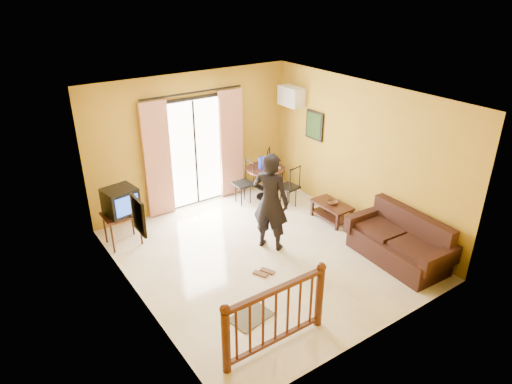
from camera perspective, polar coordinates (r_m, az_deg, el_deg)
ground at (r=8.18m, az=0.89°, el=-7.76°), size 5.00×5.00×0.00m
room_shell at (r=7.38m, az=0.98°, el=3.37°), size 5.00×5.00×5.00m
balcony_door at (r=9.52m, az=-7.58°, el=5.00°), size 2.25×0.14×2.46m
tv_table at (r=8.56m, az=-16.52°, el=-3.05°), size 0.62×0.52×0.62m
television at (r=8.43m, az=-16.58°, el=-1.09°), size 0.60×0.56×0.48m
picture_left at (r=6.36m, az=-14.47°, el=-2.85°), size 0.05×0.42×0.52m
dining_table at (r=9.95m, az=1.22°, el=2.21°), size 0.84×0.84×0.70m
water_jug at (r=9.84m, az=0.68°, el=3.67°), size 0.13×0.13×0.25m
serving_tray at (r=9.88m, az=2.16°, el=3.03°), size 0.30×0.21×0.02m
dining_chairs at (r=10.12m, az=1.61°, el=-0.80°), size 1.54×1.43×0.95m
air_conditioner at (r=9.94m, az=4.40°, el=11.84°), size 0.31×0.60×0.40m
botanical_print at (r=9.67m, az=7.31°, el=8.25°), size 0.05×0.50×0.60m
coffee_table at (r=9.25m, az=9.42°, el=-2.14°), size 0.46×0.83×0.37m
bowl at (r=9.17m, az=9.57°, el=-1.32°), size 0.26×0.26×0.07m
sofa at (r=8.26m, az=17.58°, el=-6.12°), size 0.91×1.82×0.85m
standing_person at (r=7.95m, az=1.82°, el=-1.25°), size 0.72×0.79×1.81m
stair_balustrade at (r=6.06m, az=2.49°, el=-14.81°), size 1.63×0.13×1.04m
doormat at (r=6.84m, az=-0.64°, el=-15.32°), size 0.67×0.51×0.02m
sandals at (r=7.69m, az=0.98°, el=-10.02°), size 0.34×0.27×0.03m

